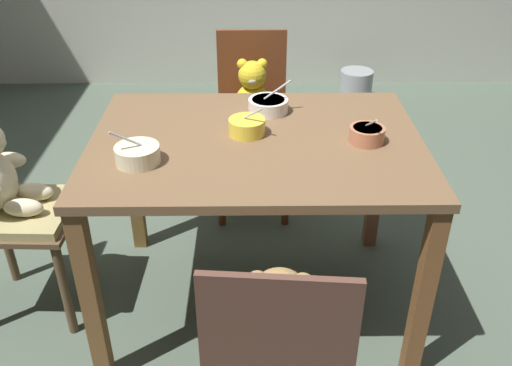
# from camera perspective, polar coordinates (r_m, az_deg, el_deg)

# --- Properties ---
(ground_plane) EXTENTS (5.20, 5.20, 0.04)m
(ground_plane) POSITION_cam_1_polar(r_m,az_deg,el_deg) (2.42, 0.01, -12.12)
(ground_plane) COLOR #4D5B4C
(dining_table) EXTENTS (1.18, 0.86, 0.75)m
(dining_table) POSITION_cam_1_polar(r_m,az_deg,el_deg) (2.02, 0.02, 1.96)
(dining_table) COLOR brown
(dining_table) RESTS_ON ground_plane
(teddy_chair_near_left) EXTENTS (0.42, 0.38, 0.86)m
(teddy_chair_near_left) POSITION_cam_1_polar(r_m,az_deg,el_deg) (2.26, -24.47, -0.93)
(teddy_chair_near_left) COLOR brown
(teddy_chair_near_left) RESTS_ON ground_plane
(teddy_chair_far_center) EXTENTS (0.38, 0.42, 0.88)m
(teddy_chair_far_center) POSITION_cam_1_polar(r_m,az_deg,el_deg) (2.79, -0.37, 7.59)
(teddy_chair_far_center) COLOR brown
(teddy_chair_far_center) RESTS_ON ground_plane
(teddy_chair_near_front) EXTENTS (0.40, 0.42, 0.91)m
(teddy_chair_near_front) POSITION_cam_1_polar(r_m,az_deg,el_deg) (1.47, 2.28, -16.89)
(teddy_chair_near_front) COLOR brown
(teddy_chair_near_front) RESTS_ON ground_plane
(porridge_bowl_yellow_center) EXTENTS (0.13, 0.13, 0.12)m
(porridge_bowl_yellow_center) POSITION_cam_1_polar(r_m,az_deg,el_deg) (2.00, -0.93, 5.82)
(porridge_bowl_yellow_center) COLOR yellow
(porridge_bowl_yellow_center) RESTS_ON dining_table
(porridge_bowl_white_far_center) EXTENTS (0.16, 0.15, 0.13)m
(porridge_bowl_white_far_center) POSITION_cam_1_polar(r_m,az_deg,el_deg) (2.18, 1.26, 7.96)
(porridge_bowl_white_far_center) COLOR white
(porridge_bowl_white_far_center) RESTS_ON dining_table
(porridge_bowl_terracotta_near_right) EXTENTS (0.12, 0.13, 0.12)m
(porridge_bowl_terracotta_near_right) POSITION_cam_1_polar(r_m,az_deg,el_deg) (1.98, 11.27, 4.91)
(porridge_bowl_terracotta_near_right) COLOR #BB714F
(porridge_bowl_terracotta_near_right) RESTS_ON dining_table
(porridge_bowl_cream_near_left) EXTENTS (0.15, 0.15, 0.13)m
(porridge_bowl_cream_near_left) POSITION_cam_1_polar(r_m,az_deg,el_deg) (1.85, -12.02, 2.90)
(porridge_bowl_cream_near_left) COLOR beige
(porridge_bowl_cream_near_left) RESTS_ON dining_table
(metal_pail) EXTENTS (0.24, 0.24, 0.23)m
(metal_pail) POSITION_cam_1_polar(r_m,az_deg,el_deg) (4.27, 10.17, 9.76)
(metal_pail) COLOR #93969B
(metal_pail) RESTS_ON ground_plane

